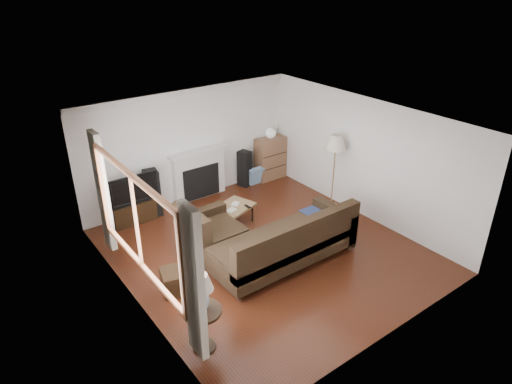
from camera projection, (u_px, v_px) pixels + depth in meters
room at (266, 190)px, 7.93m from camera, size 5.10×5.60×2.54m
window at (136, 222)px, 6.34m from camera, size 0.12×2.74×1.54m
curtain_near at (194, 285)px, 5.34m from camera, size 0.10×0.35×2.10m
curtain_far at (103, 192)px, 7.53m from camera, size 0.10×0.35×2.10m
fireplace at (199, 174)px, 10.21m from camera, size 1.40×0.26×1.15m
tv_stand at (133, 212)px, 9.37m from camera, size 0.90×0.40×0.45m
television at (130, 188)px, 9.13m from camera, size 1.07×0.14×0.62m
speaker_left at (153, 193)px, 9.53m from camera, size 0.33×0.38×1.00m
speaker_right at (245, 169)px, 10.83m from camera, size 0.31×0.35×0.87m
bookshelf at (270, 158)px, 11.19m from camera, size 0.76×0.36×1.04m
globe_lamp at (271, 133)px, 10.90m from camera, size 0.25×0.25×0.25m
sectional_sofa at (284, 240)px, 7.96m from camera, size 2.89×2.12×0.94m
coffee_table at (229, 218)px, 9.15m from camera, size 1.22×0.91×0.43m
footstool at (176, 281)px, 7.37m from camera, size 0.55×0.55×0.38m
floor_lamp at (334, 172)px, 9.68m from camera, size 0.48×0.48×1.66m
side_table at (203, 329)px, 6.19m from camera, size 0.53×0.53×0.66m
table_lamp at (201, 293)px, 5.91m from camera, size 0.35×0.35×0.56m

